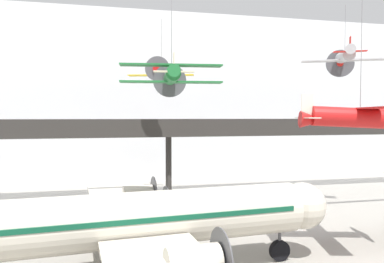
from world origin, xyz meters
TOP-DOWN VIEW (x-y plane):
  - hangar_back_wall at (0.00, 37.61)m, footprint 140.00×3.00m
  - mezzanine_walkway at (0.00, 26.68)m, footprint 110.00×3.20m
  - airliner_silver_main at (-6.07, 5.10)m, footprint 25.78×29.34m
  - suspended_plane_silver_racer at (14.82, 15.84)m, footprint 7.48×6.61m
  - suspended_plane_yellow_lowwing at (-1.25, 24.59)m, footprint 7.01×5.93m
  - suspended_plane_green_biplane at (-2.78, 9.27)m, footprint 6.92×5.66m
  - suspended_plane_red_highwing at (8.94, 5.73)m, footprint 7.86×9.45m

SIDE VIEW (x-z plane):
  - airliner_silver_main at x=-6.07m, z-range -1.25..7.87m
  - mezzanine_walkway at x=0.00m, z-range 2.76..11.51m
  - suspended_plane_red_highwing at x=8.94m, z-range 3.13..14.91m
  - suspended_plane_green_biplane at x=-2.78m, z-range 7.32..16.24m
  - hangar_back_wall at x=0.00m, z-range 0.00..23.59m
  - suspended_plane_yellow_lowwing at x=-1.25m, z-range 10.24..17.12m
  - suspended_plane_silver_racer at x=14.82m, z-range 11.41..17.85m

